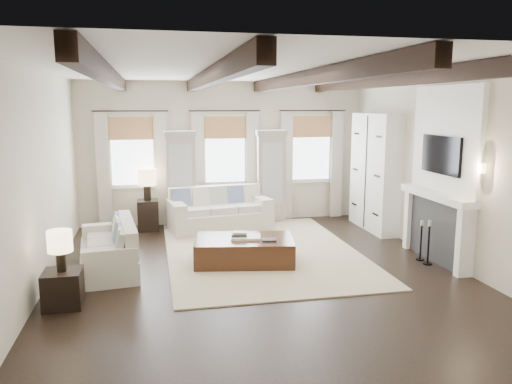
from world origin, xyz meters
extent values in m
plane|color=black|center=(0.00, 0.00, 0.00)|extent=(7.50, 7.50, 0.00)
cube|color=beige|center=(0.00, 3.75, 1.60)|extent=(6.50, 0.04, 3.20)
cube|color=beige|center=(0.00, -3.75, 1.60)|extent=(6.50, 0.04, 3.20)
cube|color=beige|center=(-3.25, 0.00, 1.60)|extent=(0.04, 7.50, 3.20)
cube|color=beige|center=(3.25, 0.00, 1.60)|extent=(0.04, 7.50, 3.20)
cube|color=white|center=(0.00, 0.00, 3.20)|extent=(6.50, 7.50, 0.04)
cube|color=black|center=(-2.20, 0.00, 3.08)|extent=(0.16, 7.40, 0.22)
cube|color=black|center=(-0.75, 0.00, 3.08)|extent=(0.16, 7.40, 0.22)
cube|color=black|center=(0.75, 0.00, 3.08)|extent=(0.16, 7.40, 0.22)
cube|color=black|center=(2.20, 0.00, 3.08)|extent=(0.16, 7.40, 0.22)
cube|color=white|center=(-2.05, 3.72, 1.65)|extent=(0.90, 0.03, 1.45)
cube|color=#AF7A4A|center=(-2.05, 3.66, 2.18)|extent=(0.94, 0.04, 0.50)
cube|color=beige|center=(-2.67, 3.62, 1.27)|extent=(0.28, 0.08, 2.50)
cube|color=beige|center=(-1.43, 3.62, 1.27)|extent=(0.28, 0.08, 2.50)
cylinder|color=black|center=(-2.05, 3.61, 2.55)|extent=(1.60, 0.02, 0.02)
cube|color=white|center=(0.00, 3.72, 1.65)|extent=(0.90, 0.03, 1.45)
cube|color=#AF7A4A|center=(0.00, 3.66, 2.18)|extent=(0.94, 0.04, 0.50)
cube|color=beige|center=(-0.62, 3.62, 1.27)|extent=(0.28, 0.08, 2.50)
cube|color=beige|center=(0.62, 3.62, 1.27)|extent=(0.28, 0.08, 2.50)
cylinder|color=black|center=(0.00, 3.61, 2.55)|extent=(1.60, 0.02, 0.02)
cube|color=white|center=(2.05, 3.72, 1.65)|extent=(0.90, 0.03, 1.45)
cube|color=#AF7A4A|center=(2.05, 3.66, 2.18)|extent=(0.94, 0.04, 0.50)
cube|color=beige|center=(1.43, 3.62, 1.27)|extent=(0.28, 0.08, 2.50)
cube|color=beige|center=(2.67, 3.62, 1.27)|extent=(0.28, 0.08, 2.50)
cylinder|color=black|center=(2.05, 3.61, 2.55)|extent=(1.60, 0.02, 0.02)
cube|color=#A8A094|center=(-1.02, 3.53, 1.00)|extent=(0.64, 0.38, 2.00)
cube|color=#B2B7BA|center=(-1.02, 3.33, 1.15)|extent=(0.48, 0.02, 1.40)
cube|color=#A8A094|center=(-1.02, 3.53, 2.06)|extent=(0.70, 0.42, 0.12)
cube|color=#A8A094|center=(1.02, 3.53, 1.00)|extent=(0.64, 0.38, 2.00)
cube|color=#B2B7BA|center=(1.02, 3.33, 1.15)|extent=(0.48, 0.02, 1.40)
cube|color=#A8A094|center=(1.02, 3.53, 2.06)|extent=(0.70, 0.42, 0.12)
cube|color=#262629|center=(3.16, 0.00, 0.55)|extent=(0.18, 1.50, 1.10)
cube|color=black|center=(3.13, 0.00, 0.40)|extent=(0.10, 0.90, 0.70)
cube|color=white|center=(3.12, -0.82, 0.55)|extent=(0.26, 0.14, 1.10)
cube|color=white|center=(3.12, 0.82, 0.55)|extent=(0.26, 0.14, 1.10)
cube|color=white|center=(3.09, 0.00, 1.16)|extent=(0.32, 1.90, 0.12)
cube|color=white|center=(3.20, 0.00, 2.10)|extent=(0.10, 1.90, 1.80)
cube|color=black|center=(3.13, 0.00, 1.85)|extent=(0.07, 1.10, 0.64)
cylinder|color=#FFD899|center=(3.15, -1.05, 1.75)|extent=(0.10, 0.10, 0.14)
cube|color=silver|center=(3.05, 2.35, 1.25)|extent=(0.40, 1.70, 2.50)
cube|color=black|center=(2.84, 2.35, 1.25)|extent=(0.01, 0.02, 2.40)
cube|color=beige|center=(0.29, 1.14, 0.01)|extent=(3.44, 4.79, 0.02)
cube|color=beige|center=(-0.23, 2.92, 0.20)|extent=(2.28, 1.29, 0.41)
cube|color=beige|center=(-0.29, 3.29, 0.67)|extent=(2.06, 0.54, 0.51)
cube|color=beige|center=(-1.17, 2.78, 0.54)|extent=(0.41, 0.95, 0.27)
cube|color=beige|center=(0.70, 3.07, 0.54)|extent=(0.41, 0.95, 0.27)
cube|color=beige|center=(-0.81, 2.78, 0.48)|extent=(0.66, 0.70, 0.14)
cube|color=beige|center=(-0.23, 2.87, 0.48)|extent=(0.66, 0.70, 0.14)
cube|color=beige|center=(0.36, 2.96, 0.48)|extent=(0.66, 0.70, 0.14)
cube|color=slate|center=(-1.02, 3.00, 0.70)|extent=(0.46, 0.29, 0.45)
cube|color=silver|center=(-0.64, 3.06, 0.70)|extent=(0.46, 0.29, 0.45)
cube|color=beige|center=(-0.26, 3.12, 0.70)|extent=(0.46, 0.29, 0.45)
cube|color=slate|center=(0.12, 3.18, 0.70)|extent=(0.46, 0.29, 0.45)
cube|color=silver|center=(0.49, 3.24, 0.70)|extent=(0.46, 0.29, 0.45)
cube|color=beige|center=(-2.39, 0.66, 0.18)|extent=(1.05, 1.96, 0.36)
cube|color=beige|center=(-2.07, 0.70, 0.58)|extent=(0.40, 1.80, 0.45)
cube|color=beige|center=(-2.48, 1.48, 0.47)|extent=(0.82, 0.32, 0.23)
cube|color=beige|center=(-2.30, -0.15, 0.47)|extent=(0.82, 0.32, 0.23)
cube|color=beige|center=(-2.49, 1.17, 0.42)|extent=(0.59, 0.56, 0.12)
cube|color=beige|center=(-2.44, 0.66, 0.42)|extent=(0.59, 0.56, 0.12)
cube|color=beige|center=(-2.38, 0.14, 0.42)|extent=(0.59, 0.56, 0.12)
cube|color=slate|center=(-2.29, 1.35, 0.61)|extent=(0.24, 0.39, 0.39)
cube|color=silver|center=(-2.26, 1.08, 0.61)|extent=(0.24, 0.39, 0.39)
cube|color=beige|center=(-2.23, 0.82, 0.61)|extent=(0.24, 0.39, 0.39)
cube|color=slate|center=(-2.20, 0.55, 0.61)|extent=(0.24, 0.39, 0.39)
cube|color=silver|center=(-2.17, 0.28, 0.61)|extent=(0.24, 0.39, 0.39)
cube|color=beige|center=(-2.14, 0.02, 0.61)|extent=(0.24, 0.39, 0.39)
cube|color=black|center=(-0.14, 0.57, 0.22)|extent=(1.80, 1.30, 0.43)
cube|color=white|center=(-0.11, 0.57, 0.45)|extent=(0.56, 0.46, 0.04)
cube|color=#262628|center=(-0.22, 0.59, 0.49)|extent=(0.29, 0.24, 0.04)
cube|color=beige|center=(-0.21, 0.61, 0.53)|extent=(0.25, 0.21, 0.03)
cube|color=#262628|center=(0.24, 0.33, 0.45)|extent=(0.27, 0.22, 0.03)
cube|color=black|center=(-2.86, -0.78, 0.25)|extent=(0.49, 0.49, 0.49)
cylinder|color=black|center=(-2.86, -0.78, 0.63)|extent=(0.13, 0.13, 0.27)
cylinder|color=#F9D89E|center=(-2.86, -0.78, 0.91)|extent=(0.32, 0.32, 0.29)
cube|color=black|center=(-1.75, 3.23, 0.33)|extent=(0.44, 0.44, 0.66)
cylinder|color=black|center=(-1.75, 3.23, 0.83)|extent=(0.15, 0.15, 0.33)
cylinder|color=#F9D89E|center=(-1.75, 3.23, 1.17)|extent=(0.40, 0.40, 0.35)
cylinder|color=black|center=(2.90, -0.15, 0.01)|extent=(0.15, 0.15, 0.02)
cylinder|color=black|center=(2.90, -0.15, 0.34)|extent=(0.03, 0.03, 0.68)
cylinder|color=beige|center=(2.90, -0.15, 0.72)|extent=(0.06, 0.06, 0.10)
cylinder|color=black|center=(2.90, 0.09, 0.01)|extent=(0.14, 0.14, 0.02)
cylinder|color=black|center=(2.90, 0.09, 0.31)|extent=(0.03, 0.03, 0.63)
cylinder|color=beige|center=(2.90, 0.09, 0.66)|extent=(0.05, 0.05, 0.09)
camera|label=1|loc=(-1.64, -7.53, 2.67)|focal=35.00mm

